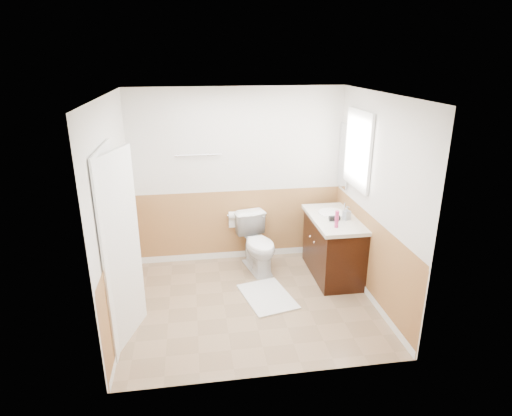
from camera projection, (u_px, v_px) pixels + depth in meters
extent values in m
plane|color=#8C7051|center=(251.00, 302.00, 5.30)|extent=(3.00, 3.00, 0.00)
plane|color=white|center=(250.00, 95.00, 4.45)|extent=(3.00, 3.00, 0.00)
plane|color=silver|center=(238.00, 177.00, 6.08)|extent=(3.00, 0.00, 3.00)
plane|color=silver|center=(272.00, 258.00, 3.66)|extent=(3.00, 0.00, 3.00)
plane|color=silver|center=(114.00, 215.00, 4.66)|extent=(0.00, 3.00, 3.00)
plane|color=silver|center=(375.00, 201.00, 5.09)|extent=(0.00, 3.00, 3.00)
plane|color=#A97E43|center=(239.00, 226.00, 6.33)|extent=(3.00, 0.00, 3.00)
plane|color=#A97E43|center=(270.00, 331.00, 3.93)|extent=(3.00, 0.00, 3.00)
plane|color=#A97E43|center=(123.00, 275.00, 4.92)|extent=(0.00, 2.60, 2.60)
plane|color=#A97E43|center=(369.00, 258.00, 5.34)|extent=(0.00, 2.60, 2.60)
imported|color=white|center=(258.00, 244.00, 6.00)|extent=(0.60, 0.85, 0.79)
cube|color=white|center=(267.00, 296.00, 5.41)|extent=(0.72, 0.90, 0.02)
cube|color=black|center=(333.00, 248.00, 5.85)|extent=(0.55, 1.10, 0.80)
sphere|color=silver|center=(314.00, 242.00, 5.66)|extent=(0.03, 0.03, 0.03)
sphere|color=silver|center=(310.00, 236.00, 5.85)|extent=(0.03, 0.03, 0.03)
cube|color=white|center=(334.00, 219.00, 5.70)|extent=(0.60, 1.15, 0.05)
cylinder|color=white|center=(332.00, 213.00, 5.83)|extent=(0.36, 0.36, 0.02)
cylinder|color=#BBBBC2|center=(345.00, 208.00, 5.84)|extent=(0.02, 0.02, 0.14)
cylinder|color=#C7336E|center=(337.00, 219.00, 5.33)|extent=(0.05, 0.05, 0.22)
imported|color=#9AA2AD|center=(347.00, 213.00, 5.59)|extent=(0.11, 0.11, 0.18)
cylinder|color=black|center=(334.00, 218.00, 5.57)|extent=(0.14, 0.07, 0.07)
cylinder|color=black|center=(332.00, 220.00, 5.58)|extent=(0.03, 0.03, 0.07)
cube|color=silver|center=(344.00, 156.00, 6.01)|extent=(0.02, 0.35, 0.90)
cube|color=white|center=(358.00, 150.00, 5.46)|extent=(0.04, 0.80, 1.00)
cube|color=white|center=(359.00, 149.00, 5.46)|extent=(0.01, 0.70, 0.90)
cube|color=white|center=(120.00, 251.00, 4.33)|extent=(0.29, 0.78, 2.04)
cube|color=white|center=(112.00, 250.00, 4.32)|extent=(0.02, 0.92, 2.10)
sphere|color=silver|center=(131.00, 243.00, 4.67)|extent=(0.06, 0.06, 0.06)
cylinder|color=silver|center=(198.00, 155.00, 5.84)|extent=(0.62, 0.02, 0.02)
cylinder|color=silver|center=(232.00, 215.00, 6.19)|extent=(0.14, 0.02, 0.02)
cylinder|color=white|center=(232.00, 215.00, 6.19)|extent=(0.10, 0.11, 0.11)
cube|color=white|center=(232.00, 222.00, 6.23)|extent=(0.10, 0.01, 0.16)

